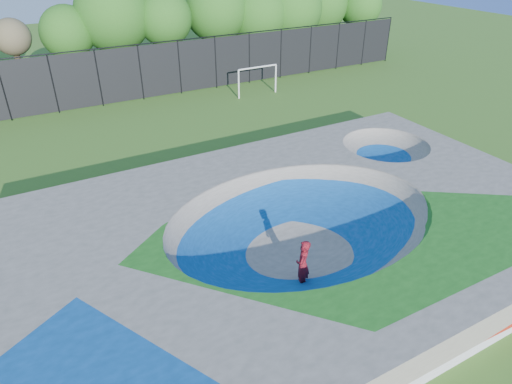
% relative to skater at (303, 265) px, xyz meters
% --- Properties ---
extents(ground, '(120.00, 120.00, 0.00)m').
position_rel_skater_xyz_m(ground, '(1.33, 1.98, -0.96)').
color(ground, '#35611A').
rests_on(ground, ground).
extents(skate_deck, '(22.00, 14.00, 1.50)m').
position_rel_skater_xyz_m(skate_deck, '(1.33, 1.98, -0.21)').
color(skate_deck, gray).
rests_on(skate_deck, ground).
extents(skater, '(0.83, 0.82, 1.92)m').
position_rel_skater_xyz_m(skater, '(0.00, 0.00, 0.00)').
color(skater, red).
rests_on(skater, ground).
extents(skateboard, '(0.67, 0.74, 0.05)m').
position_rel_skater_xyz_m(skateboard, '(0.00, 0.00, -0.94)').
color(skateboard, black).
rests_on(skateboard, ground).
extents(soccer_goal, '(3.33, 0.12, 2.20)m').
position_rel_skater_xyz_m(soccer_goal, '(9.26, 19.71, 0.57)').
color(soccer_goal, silver).
rests_on(soccer_goal, ground).
extents(fence, '(48.09, 0.09, 4.04)m').
position_rel_skater_xyz_m(fence, '(1.33, 22.98, 1.14)').
color(fence, black).
rests_on(fence, ground).
extents(treeline, '(52.32, 7.48, 8.31)m').
position_rel_skater_xyz_m(treeline, '(1.10, 27.85, 4.08)').
color(treeline, '#403320').
rests_on(treeline, ground).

